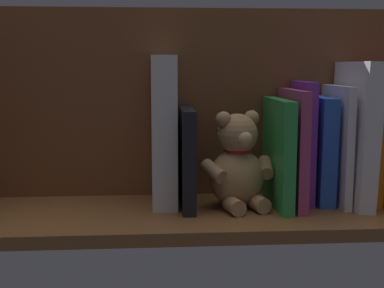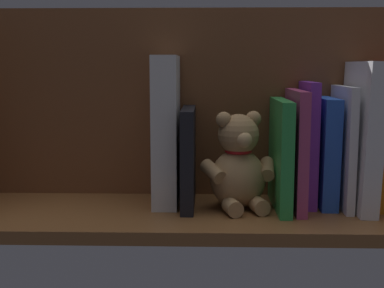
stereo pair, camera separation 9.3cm
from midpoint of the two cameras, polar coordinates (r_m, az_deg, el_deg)
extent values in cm
cube|color=brown|center=(96.04, -2.80, -7.70)|extent=(91.07, 28.05, 2.20)
cube|color=brown|center=(104.28, -3.04, 4.45)|extent=(91.07, 1.50, 36.68)
cube|color=orange|center=(103.78, 15.94, -0.86)|extent=(1.85, 13.41, 18.78)
cube|color=silver|center=(100.42, 14.68, 1.08)|extent=(3.87, 17.22, 26.45)
cube|color=silver|center=(100.81, 12.84, -0.08)|extent=(1.42, 15.07, 22.02)
cube|color=blue|center=(101.12, 11.08, -0.61)|extent=(3.12, 13.07, 19.91)
cube|color=purple|center=(100.53, 9.32, 0.21)|extent=(1.87, 12.23, 22.76)
cube|color=#B23F72|center=(97.75, 8.16, -0.40)|extent=(1.87, 17.01, 21.38)
cube|color=green|center=(96.99, 6.60, -0.95)|extent=(2.21, 17.73, 19.69)
ellipsoid|color=tan|center=(95.99, 2.12, -3.73)|extent=(12.16, 11.40, 10.71)
sphere|color=tan|center=(94.61, 2.14, 1.08)|extent=(7.36, 7.36, 7.36)
sphere|color=tan|center=(95.32, 3.70, 2.80)|extent=(2.84, 2.84, 2.84)
sphere|color=tan|center=(93.34, 0.57, 2.69)|extent=(2.84, 2.84, 2.84)
sphere|color=tan|center=(91.79, 2.84, 0.50)|extent=(2.84, 2.84, 2.84)
cylinder|color=tan|center=(96.32, 5.24, -2.58)|extent=(2.98, 5.47, 3.96)
cylinder|color=tan|center=(92.69, -0.52, -2.98)|extent=(5.06, 5.75, 3.96)
cylinder|color=tan|center=(93.70, 4.49, -6.52)|extent=(3.77, 4.61, 2.84)
cylinder|color=tan|center=(91.95, 1.72, -6.79)|extent=(3.77, 4.61, 2.84)
torus|color=red|center=(95.03, 2.13, -0.67)|extent=(5.97, 5.97, 0.84)
cube|color=black|center=(96.20, -3.33, -1.48)|extent=(2.32, 16.22, 18.05)
cube|color=silver|center=(96.99, -5.81, 1.39)|extent=(4.50, 13.08, 27.49)
camera|label=1|loc=(0.05, -92.86, -0.43)|focal=49.18mm
camera|label=2|loc=(0.05, 87.14, 0.43)|focal=49.18mm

